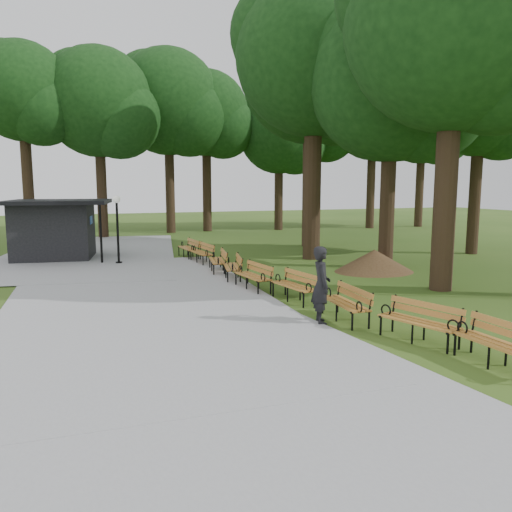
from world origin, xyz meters
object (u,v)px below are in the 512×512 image
object	(u,v)px
person	(321,285)
lawn_tree_1	(392,79)
bench_2	(345,304)
bench_0	(498,345)
bench_1	(419,322)
bench_3	(294,286)
bench_8	(188,248)
bench_7	(202,253)
lawn_tree_2	(314,58)
lawn_tree_5	(480,104)
bench_5	(232,267)
lawn_tree_4	(311,73)
kiosk	(54,230)
bench_6	(217,261)
lawn_tree_0	(455,21)
bench_4	(253,276)
lamp_post	(117,215)
dirt_mound	(374,261)

from	to	relation	value
person	lawn_tree_1	size ratio (longest dim) A/B	0.18
bench_2	lawn_tree_1	world-z (taller)	lawn_tree_1
bench_0	bench_1	bearing A→B (deg)	-170.43
bench_3	bench_8	bearing A→B (deg)	177.13
bench_1	bench_7	bearing A→B (deg)	169.34
lawn_tree_2	lawn_tree_5	bearing A→B (deg)	-8.48
bench_1	bench_8	world-z (taller)	same
bench_7	lawn_tree_5	bearing A→B (deg)	77.91
bench_5	lawn_tree_1	distance (m)	9.74
bench_1	bench_8	distance (m)	14.28
bench_8	lawn_tree_4	xyz separation A→B (m)	(7.28, 2.11, 8.82)
kiosk	bench_1	size ratio (longest dim) A/B	2.27
bench_6	lawn_tree_0	size ratio (longest dim) A/B	0.16
bench_5	lawn_tree_2	size ratio (longest dim) A/B	0.15
kiosk	bench_4	distance (m)	11.40
bench_8	bench_1	bearing A→B (deg)	3.43
bench_0	bench_6	distance (m)	11.92
lamp_post	bench_5	size ratio (longest dim) A/B	1.54
bench_4	bench_8	bearing A→B (deg)	176.17
bench_0	lawn_tree_2	xyz separation A→B (m)	(3.02, 13.65, 8.41)
bench_0	lawn_tree_5	xyz separation A→B (m)	(11.25, 12.42, 6.74)
bench_1	lawn_tree_5	size ratio (longest dim) A/B	0.19
lawn_tree_2	lawn_tree_0	bearing A→B (deg)	-83.94
kiosk	lawn_tree_5	xyz separation A→B (m)	(19.27, -5.25, 5.83)
bench_2	bench_6	distance (m)	8.00
bench_6	bench_3	bearing A→B (deg)	17.43
bench_8	lawn_tree_0	bearing A→B (deg)	27.37
bench_0	lawn_tree_4	size ratio (longest dim) A/B	0.15
bench_5	lawn_tree_4	size ratio (longest dim) A/B	0.15
dirt_mound	lawn_tree_5	xyz separation A→B (m)	(7.48, 2.75, 6.75)
bench_8	lawn_tree_5	distance (m)	15.46
kiosk	lawn_tree_2	distance (m)	13.95
dirt_mound	lawn_tree_4	bearing A→B (deg)	81.20
bench_0	lawn_tree_2	distance (m)	16.32
person	lawn_tree_5	size ratio (longest dim) A/B	0.19
bench_3	lawn_tree_5	distance (m)	15.53
person	bench_6	bearing A→B (deg)	17.36
bench_0	bench_5	size ratio (longest dim) A/B	1.00
bench_1	bench_6	bearing A→B (deg)	170.98
lamp_post	bench_2	distance (m)	12.25
bench_2	lawn_tree_5	world-z (taller)	lawn_tree_5
kiosk	bench_2	size ratio (longest dim) A/B	2.27
bench_7	bench_0	bearing A→B (deg)	3.43
lawn_tree_0	lawn_tree_2	xyz separation A→B (m)	(-0.81, 7.66, 0.60)
dirt_mound	lawn_tree_1	distance (m)	7.17
lamp_post	lawn_tree_4	world-z (taller)	lawn_tree_4
lawn_tree_1	kiosk	bearing A→B (deg)	150.45
bench_0	lawn_tree_4	distance (m)	20.71
lawn_tree_0	lawn_tree_5	size ratio (longest dim) A/B	1.19
bench_1	dirt_mound	bearing A→B (deg)	134.02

